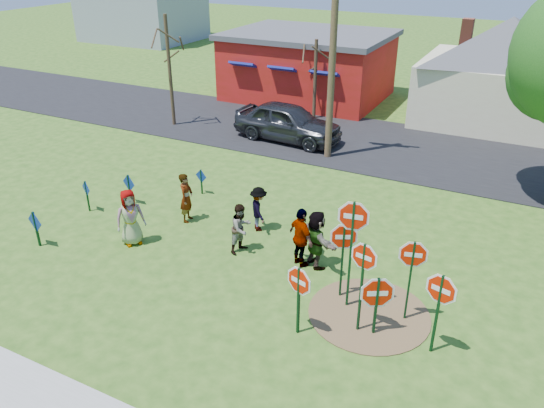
# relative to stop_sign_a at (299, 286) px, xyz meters

# --- Properties ---
(ground) EXTENTS (120.00, 120.00, 0.00)m
(ground) POSITION_rel_stop_sign_a_xyz_m (-3.12, 2.50, -1.40)
(ground) COLOR #2C5217
(ground) RESTS_ON ground
(road) EXTENTS (120.00, 7.50, 0.04)m
(road) POSITION_rel_stop_sign_a_xyz_m (-3.12, 14.00, -1.38)
(road) COLOR black
(road) RESTS_ON ground
(dirt_patch) EXTENTS (3.20, 3.20, 0.03)m
(dirt_patch) POSITION_rel_stop_sign_a_xyz_m (1.38, 1.50, -1.38)
(dirt_patch) COLOR brown
(dirt_patch) RESTS_ON ground
(red_building) EXTENTS (9.40, 7.69, 3.90)m
(red_building) POSITION_rel_stop_sign_a_xyz_m (-8.62, 20.49, 0.57)
(red_building) COLOR maroon
(red_building) RESTS_ON ground
(cream_house) EXTENTS (9.40, 9.40, 6.50)m
(cream_house) POSITION_rel_stop_sign_a_xyz_m (2.38, 20.50, 1.53)
(cream_house) COLOR beige
(cream_house) RESTS_ON ground
(stop_sign_a) EXTENTS (0.96, 0.31, 2.06)m
(stop_sign_a) POSITION_rel_stop_sign_a_xyz_m (0.00, 0.00, 0.00)
(stop_sign_a) COLOR black
(stop_sign_a) RESTS_ON ground
(stop_sign_b) EXTENTS (1.08, 0.20, 3.27)m
(stop_sign_b) POSITION_rel_stop_sign_a_xyz_m (0.73, 1.59, 1.00)
(stop_sign_b) COLOR black
(stop_sign_b) RESTS_ON ground
(stop_sign_c) EXTENTS (0.93, 0.20, 2.66)m
(stop_sign_c) POSITION_rel_stop_sign_a_xyz_m (1.32, 0.76, 0.48)
(stop_sign_c) COLOR black
(stop_sign_c) RESTS_ON ground
(stop_sign_d) EXTENTS (0.95, 0.26, 2.45)m
(stop_sign_d) POSITION_rel_stop_sign_a_xyz_m (2.26, 1.75, 0.37)
(stop_sign_d) COLOR black
(stop_sign_d) RESTS_ON ground
(stop_sign_e) EXTENTS (1.02, 0.57, 1.81)m
(stop_sign_e) POSITION_rel_stop_sign_a_xyz_m (1.71, 0.82, -0.25)
(stop_sign_e) COLOR black
(stop_sign_e) RESTS_ON ground
(stop_sign_f) EXTENTS (0.99, 0.28, 2.31)m
(stop_sign_f) POSITION_rel_stop_sign_a_xyz_m (3.14, 0.84, 0.24)
(stop_sign_f) COLOR black
(stop_sign_f) RESTS_ON ground
(stop_sign_g) EXTENTS (0.92, 0.46, 2.40)m
(stop_sign_g) POSITION_rel_stop_sign_a_xyz_m (0.41, 1.92, 0.27)
(stop_sign_g) COLOR black
(stop_sign_g) RESTS_ON ground
(blue_diamond_a) EXTENTS (0.72, 0.15, 1.24)m
(blue_diamond_a) POSITION_rel_stop_sign_a_xyz_m (-9.16, 0.07, -0.65)
(blue_diamond_a) COLOR black
(blue_diamond_a) RESTS_ON ground
(blue_diamond_b) EXTENTS (0.55, 0.23, 1.19)m
(blue_diamond_b) POSITION_rel_stop_sign_a_xyz_m (-9.50, 2.62, -0.66)
(blue_diamond_b) COLOR black
(blue_diamond_b) RESTS_ON ground
(blue_diamond_c) EXTENTS (0.67, 0.17, 1.18)m
(blue_diamond_c) POSITION_rel_stop_sign_a_xyz_m (-8.53, 3.77, -0.68)
(blue_diamond_c) COLOR black
(blue_diamond_c) RESTS_ON ground
(blue_diamond_d) EXTENTS (0.55, 0.12, 1.02)m
(blue_diamond_d) POSITION_rel_stop_sign_a_xyz_m (-6.66, 5.70, -0.77)
(blue_diamond_d) COLOR black
(blue_diamond_d) RESTS_ON ground
(person_a) EXTENTS (1.01, 1.10, 1.89)m
(person_a) POSITION_rel_stop_sign_a_xyz_m (-6.58, 1.56, -0.45)
(person_a) COLOR #37407F
(person_a) RESTS_ON ground
(person_b) EXTENTS (0.55, 0.72, 1.77)m
(person_b) POSITION_rel_stop_sign_a_xyz_m (-5.89, 3.65, -0.51)
(person_b) COLOR #276D63
(person_b) RESTS_ON ground
(person_c) EXTENTS (0.80, 0.92, 1.63)m
(person_c) POSITION_rel_stop_sign_a_xyz_m (-3.19, 2.75, -0.59)
(person_c) COLOR #90593E
(person_c) RESTS_ON ground
(person_d) EXTENTS (1.10, 1.14, 1.56)m
(person_d) POSITION_rel_stop_sign_a_xyz_m (-3.36, 4.20, -0.62)
(person_d) COLOR #303035
(person_d) RESTS_ON ground
(person_e) EXTENTS (1.19, 0.99, 1.90)m
(person_e) POSITION_rel_stop_sign_a_xyz_m (-1.20, 2.84, -0.45)
(person_e) COLOR #482F5A
(person_e) RESTS_ON ground
(person_f) EXTENTS (1.63, 1.52, 1.82)m
(person_f) POSITION_rel_stop_sign_a_xyz_m (-0.78, 3.03, -0.49)
(person_f) COLOR #194D2C
(person_f) RESTS_ON ground
(suv) EXTENTS (5.45, 2.54, 1.81)m
(suv) POSITION_rel_stop_sign_a_xyz_m (-6.30, 12.66, -0.46)
(suv) COLOR #313036
(suv) RESTS_ON road
(utility_pole) EXTENTS (2.33, 0.55, 9.59)m
(utility_pole) POSITION_rel_stop_sign_a_xyz_m (-3.73, 11.49, 3.65)
(utility_pole) COLOR #4C3823
(utility_pole) RESTS_ON ground
(bare_tree_west) EXTENTS (1.80, 1.80, 5.60)m
(bare_tree_west) POSITION_rel_stop_sign_a_xyz_m (-12.69, 12.12, 2.22)
(bare_tree_west) COLOR #382819
(bare_tree_west) RESTS_ON ground
(bare_tree_east) EXTENTS (1.80, 1.80, 4.22)m
(bare_tree_east) POSITION_rel_stop_sign_a_xyz_m (-6.54, 16.55, 1.33)
(bare_tree_east) COLOR #382819
(bare_tree_east) RESTS_ON ground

